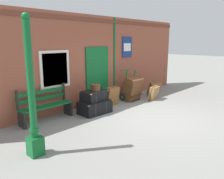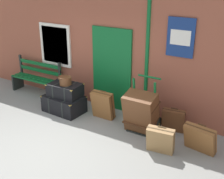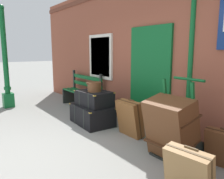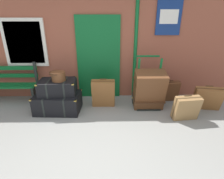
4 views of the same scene
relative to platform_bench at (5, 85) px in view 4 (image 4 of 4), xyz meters
The scene contains 12 objects.
ground_plane 3.20m from the platform_bench, 42.99° to the right, with size 60.00×60.00×0.00m, color gray.
brick_facade 2.61m from the platform_bench, 10.71° to the left, with size 10.40×0.35×3.20m.
platform_bench is the anchor object (origin of this frame).
steamer_trunk_base 1.58m from the platform_bench, 20.97° to the right, with size 1.04×0.70×0.43m.
steamer_trunk_middle 1.57m from the platform_bench, 19.14° to the right, with size 0.83×0.59×0.33m.
round_hatbox 1.66m from the platform_bench, 19.32° to the right, with size 0.34×0.31×0.20m.
porters_trolley 3.58m from the platform_bench, ahead, with size 0.71×0.56×1.21m.
large_brown_trunk 3.60m from the platform_bench, ahead, with size 0.70×0.63×0.96m.
suitcase_beige 4.95m from the platform_bench, ahead, with size 0.66×0.42×0.60m.
suitcase_olive 2.52m from the platform_bench, ahead, with size 0.55×0.32×0.71m.
suitcase_cream 4.37m from the platform_bench, 13.12° to the right, with size 0.56×0.34×0.56m.
suitcase_umber 4.18m from the platform_bench, ahead, with size 0.52×0.30×0.56m.
Camera 4 is at (0.31, -2.12, 2.06)m, focal length 28.61 mm.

